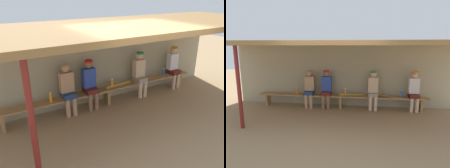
{
  "view_description": "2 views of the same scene",
  "coord_description": "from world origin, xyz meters",
  "views": [
    {
      "loc": [
        -2.94,
        -3.71,
        3.01
      ],
      "look_at": [
        -0.12,
        1.06,
        0.79
      ],
      "focal_mm": 37.52,
      "sensor_mm": 36.0,
      "label": 1
    },
    {
      "loc": [
        0.77,
        -5.19,
        2.19
      ],
      "look_at": [
        -0.05,
        1.15,
        0.95
      ],
      "focal_mm": 31.49,
      "sensor_mm": 36.0,
      "label": 2
    }
  ],
  "objects": [
    {
      "name": "baseball_bat",
      "position": [
        0.39,
        1.55,
        0.49
      ],
      "size": [
        0.86,
        0.14,
        0.07
      ],
      "primitive_type": "cylinder",
      "rotation": [
        0.0,
        1.57,
        0.09
      ],
      "color": "#B28C33",
      "rests_on": "bench"
    },
    {
      "name": "player_with_sunglasses",
      "position": [
        -0.51,
        1.55,
        0.75
      ],
      "size": [
        0.34,
        0.42,
        1.34
      ],
      "color": "#591E19",
      "rests_on": "ground"
    },
    {
      "name": "dugout_roof",
      "position": [
        0.0,
        0.7,
        2.26
      ],
      "size": [
        8.0,
        2.8,
        0.12
      ],
      "primitive_type": "cube",
      "color": "olive",
      "rests_on": "back_wall"
    },
    {
      "name": "water_bottle_orange",
      "position": [
        0.16,
        1.54,
        0.58
      ],
      "size": [
        0.08,
        0.08,
        0.26
      ],
      "color": "orange",
      "rests_on": "bench"
    },
    {
      "name": "ground_plane",
      "position": [
        0.0,
        0.0,
        0.0
      ],
      "size": [
        24.0,
        24.0,
        0.0
      ],
      "primitive_type": "plane",
      "color": "#9E7F59"
    },
    {
      "name": "back_wall",
      "position": [
        0.0,
        2.0,
        1.1
      ],
      "size": [
        8.0,
        0.2,
        2.2
      ],
      "primitive_type": "cube",
      "color": "tan",
      "rests_on": "ground"
    },
    {
      "name": "water_bottle_clear",
      "position": [
        -1.6,
        1.51,
        0.58
      ],
      "size": [
        0.07,
        0.07,
        0.24
      ],
      "color": "orange",
      "rests_on": "bench"
    },
    {
      "name": "baseball_glove_dark_brown",
      "position": [
        1.46,
        1.52,
        0.51
      ],
      "size": [
        0.25,
        0.18,
        0.09
      ],
      "primitive_type": "ellipsoid",
      "rotation": [
        0.0,
        0.0,
        3.19
      ],
      "color": "olive",
      "rests_on": "bench"
    },
    {
      "name": "support_post",
      "position": [
        -2.44,
        -0.55,
        1.1
      ],
      "size": [
        0.1,
        0.1,
        2.2
      ],
      "primitive_type": "cylinder",
      "color": "maroon",
      "rests_on": "ground"
    },
    {
      "name": "bench",
      "position": [
        0.0,
        1.55,
        0.39
      ],
      "size": [
        6.0,
        0.36,
        0.46
      ],
      "color": "#9E7547",
      "rests_on": "ground"
    },
    {
      "name": "player_in_red",
      "position": [
        -1.14,
        1.55,
        0.73
      ],
      "size": [
        0.34,
        0.42,
        1.34
      ],
      "color": "navy",
      "rests_on": "ground"
    },
    {
      "name": "water_bottle_blue",
      "position": [
        2.09,
        1.57,
        0.57
      ],
      "size": [
        0.07,
        0.07,
        0.24
      ],
      "color": "blue",
      "rests_on": "bench"
    },
    {
      "name": "player_middle",
      "position": [
        2.49,
        1.55,
        0.75
      ],
      "size": [
        0.34,
        0.42,
        1.34
      ],
      "color": "#591E19",
      "rests_on": "ground"
    },
    {
      "name": "player_in_white",
      "position": [
        1.13,
        1.55,
        0.75
      ],
      "size": [
        0.34,
        0.42,
        1.34
      ],
      "color": "gray",
      "rests_on": "ground"
    }
  ]
}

